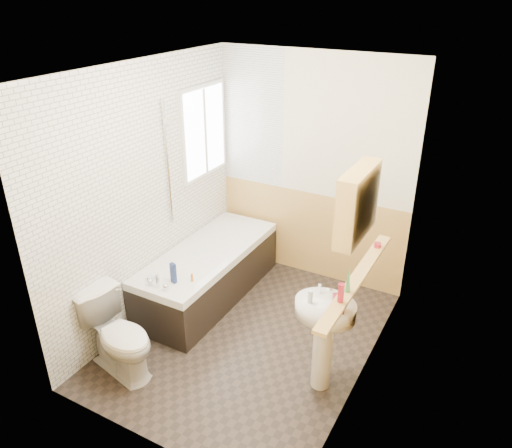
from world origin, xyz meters
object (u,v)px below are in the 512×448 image
object	(u,v)px
bathtub	(208,272)
toilet	(119,336)
sink	(324,327)
medicine_cabinet	(357,204)
pine_shelf	(357,278)

from	to	relation	value
bathtub	toilet	size ratio (longest dim) A/B	2.46
sink	medicine_cabinet	distance (m)	1.13
toilet	sink	world-z (taller)	sink
medicine_cabinet	pine_shelf	bearing A→B (deg)	73.37
bathtub	sink	world-z (taller)	sink
bathtub	sink	bearing A→B (deg)	-23.14
bathtub	pine_shelf	world-z (taller)	pine_shelf
bathtub	medicine_cabinet	distance (m)	2.35
bathtub	sink	size ratio (longest dim) A/B	1.91
sink	pine_shelf	distance (m)	0.52
toilet	sink	size ratio (longest dim) A/B	0.78
sink	medicine_cabinet	world-z (taller)	medicine_cabinet
bathtub	medicine_cabinet	bearing A→B (deg)	-21.11
sink	pine_shelf	size ratio (longest dim) A/B	0.63
toilet	pine_shelf	distance (m)	2.07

